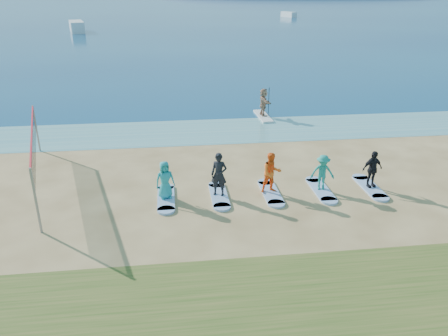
{
  "coord_description": "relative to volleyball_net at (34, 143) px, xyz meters",
  "views": [
    {
      "loc": [
        -1.99,
        -14.79,
        8.16
      ],
      "look_at": [
        0.1,
        2.0,
        1.1
      ],
      "focal_mm": 35.0,
      "sensor_mm": 36.0,
      "label": 1
    }
  ],
  "objects": [
    {
      "name": "surfboard_1",
      "position": [
        7.77,
        -2.28,
        -1.86
      ],
      "size": [
        0.7,
        2.2,
        0.09
      ],
      "primitive_type": "cube",
      "color": "#8EACDB",
      "rests_on": "ground"
    },
    {
      "name": "ocean",
      "position": [
        7.94,
        156.17,
        -1.9
      ],
      "size": [
        600.0,
        600.0,
        0.0
      ],
      "primitive_type": "plane",
      "color": "navy",
      "rests_on": "ground"
    },
    {
      "name": "student_3",
      "position": [
        12.2,
        -2.28,
        -1.04
      ],
      "size": [
        1.09,
        0.74,
        1.56
      ],
      "primitive_type": "imported",
      "rotation": [
        0.0,
        0.0,
        -0.17
      ],
      "color": "teal",
      "rests_on": "surfboard_3"
    },
    {
      "name": "paddleboard",
      "position": [
        12.09,
        9.35,
        -1.84
      ],
      "size": [
        0.79,
        3.02,
        0.12
      ],
      "primitive_type": "cube",
      "rotation": [
        0.0,
        0.0,
        0.03
      ],
      "color": "silver",
      "rests_on": "ground"
    },
    {
      "name": "paddleboarder",
      "position": [
        12.09,
        9.35,
        -0.87
      ],
      "size": [
        0.72,
        1.74,
        1.82
      ],
      "primitive_type": "imported",
      "rotation": [
        0.0,
        0.0,
        1.68
      ],
      "color": "tan",
      "rests_on": "paddleboard"
    },
    {
      "name": "student_2",
      "position": [
        9.99,
        -2.28,
        -0.94
      ],
      "size": [
        0.93,
        0.76,
        1.75
      ],
      "primitive_type": "imported",
      "rotation": [
        0.0,
        0.0,
        0.13
      ],
      "color": "orange",
      "rests_on": "surfboard_2"
    },
    {
      "name": "boat_offshore_a",
      "position": [
        -11.34,
        72.16,
        -1.9
      ],
      "size": [
        4.36,
        8.98,
        2.01
      ],
      "primitive_type": "cube",
      "rotation": [
        0.0,
        0.0,
        0.24
      ],
      "color": "silver",
      "rests_on": "ground"
    },
    {
      "name": "surfboard_4",
      "position": [
        14.41,
        -2.28,
        -1.86
      ],
      "size": [
        0.7,
        2.2,
        0.09
      ],
      "primitive_type": "cube",
      "color": "#8EACDB",
      "rests_on": "ground"
    },
    {
      "name": "student_4",
      "position": [
        14.41,
        -2.28,
        -1.0
      ],
      "size": [
        1.02,
        0.57,
        1.63
      ],
      "primitive_type": "imported",
      "rotation": [
        0.0,
        0.0,
        0.19
      ],
      "color": "black",
      "rests_on": "surfboard_4"
    },
    {
      "name": "boat_offshore_b",
      "position": [
        40.77,
        110.61,
        -1.9
      ],
      "size": [
        3.53,
        6.04,
        1.4
      ],
      "primitive_type": "cube",
      "rotation": [
        0.0,
        0.0,
        0.33
      ],
      "color": "silver",
      "rests_on": "ground"
    },
    {
      "name": "ground",
      "position": [
        7.94,
        -3.83,
        -1.9
      ],
      "size": [
        600.0,
        600.0,
        0.0
      ],
      "primitive_type": "plane",
      "color": "tan",
      "rests_on": "ground"
    },
    {
      "name": "surfboard_0",
      "position": [
        5.56,
        -2.28,
        -1.86
      ],
      "size": [
        0.7,
        2.2,
        0.09
      ],
      "primitive_type": "cube",
      "color": "#8EACDB",
      "rests_on": "ground"
    },
    {
      "name": "shallow_water",
      "position": [
        7.94,
        6.67,
        -1.9
      ],
      "size": [
        600.0,
        600.0,
        0.0
      ],
      "primitive_type": "plane",
      "color": "teal",
      "rests_on": "ground"
    },
    {
      "name": "student_0",
      "position": [
        5.56,
        -2.28,
        -1.02
      ],
      "size": [
        0.88,
        0.69,
        1.59
      ],
      "primitive_type": "imported",
      "rotation": [
        0.0,
        0.0,
        0.27
      ],
      "color": "teal",
      "rests_on": "surfboard_0"
    },
    {
      "name": "surfboard_2",
      "position": [
        9.99,
        -2.28,
        -1.86
      ],
      "size": [
        0.7,
        2.2,
        0.09
      ],
      "primitive_type": "cube",
      "color": "#8EACDB",
      "rests_on": "ground"
    },
    {
      "name": "surfboard_3",
      "position": [
        12.2,
        -2.28,
        -1.86
      ],
      "size": [
        0.7,
        2.2,
        0.09
      ],
      "primitive_type": "cube",
      "color": "#8EACDB",
      "rests_on": "ground"
    },
    {
      "name": "volleyball_net",
      "position": [
        0.0,
        0.0,
        0.0
      ],
      "size": [
        2.34,
        8.8,
        2.5
      ],
      "rotation": [
        0.0,
        0.0,
        0.25
      ],
      "color": "gray",
      "rests_on": "ground"
    },
    {
      "name": "student_1",
      "position": [
        7.77,
        -2.28,
        -0.9
      ],
      "size": [
        0.77,
        0.63,
        1.83
      ],
      "primitive_type": "imported",
      "rotation": [
        0.0,
        0.0,
        -0.33
      ],
      "color": "black",
      "rests_on": "surfboard_1"
    }
  ]
}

